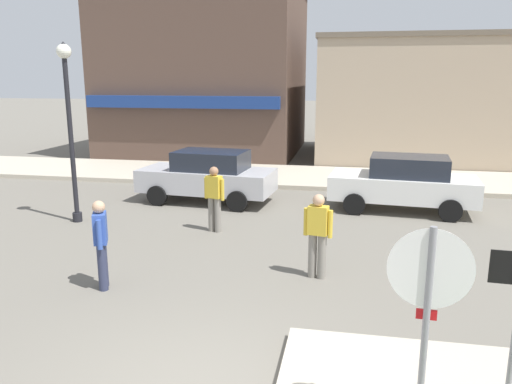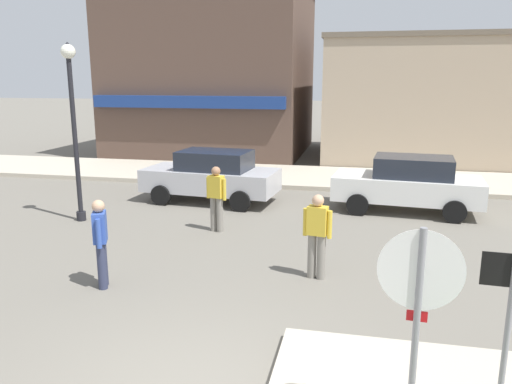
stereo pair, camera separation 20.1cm
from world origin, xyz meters
name	(u,v)px [view 1 (the left image)]	position (x,y,z in m)	size (l,w,h in m)	color
kerb_far	(305,177)	(0.00, 13.47, 0.07)	(80.00, 4.00, 0.15)	#B7AD99
stop_sign	(427,303)	(2.44, -0.06, 1.52)	(0.82, 0.09, 2.30)	gray
lamp_post	(68,107)	(-5.33, 6.67, 2.96)	(0.36, 0.36, 4.54)	black
parked_car_nearest	(208,176)	(-2.55, 9.37, 0.81)	(4.14, 2.16, 1.56)	#B7B7BC
parked_car_second	(404,182)	(3.15, 9.42, 0.81)	(4.14, 2.17, 1.56)	white
pedestrian_crossing_near	(214,197)	(-1.55, 6.50, 0.87)	(0.55, 0.31, 1.61)	gray
pedestrian_crossing_far	(318,233)	(1.10, 4.06, 0.87)	(0.56, 0.29, 1.61)	gray
pedestrian_kerb_side	(101,242)	(-2.60, 2.85, 0.87)	(0.35, 0.54, 1.61)	#2D334C
building_corner_shop	(209,70)	(-5.41, 19.71, 4.06)	(9.07, 8.98, 8.12)	brown
building_storefront_left_near	(407,100)	(4.12, 19.42, 2.71)	(8.01, 7.94, 5.41)	tan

